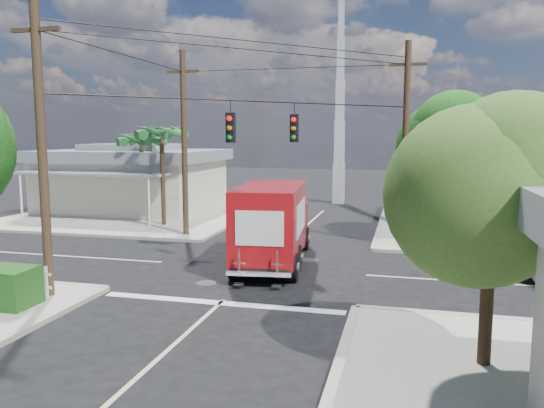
% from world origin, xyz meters
% --- Properties ---
extents(ground, '(120.00, 120.00, 0.00)m').
position_xyz_m(ground, '(0.00, 0.00, 0.00)').
color(ground, black).
rests_on(ground, ground).
extents(sidewalk_ne, '(14.12, 14.12, 0.14)m').
position_xyz_m(sidewalk_ne, '(10.88, 10.88, 0.07)').
color(sidewalk_ne, '#A49F94').
rests_on(sidewalk_ne, ground).
extents(sidewalk_nw, '(14.12, 14.12, 0.14)m').
position_xyz_m(sidewalk_nw, '(-10.88, 10.88, 0.07)').
color(sidewalk_nw, '#A49F94').
rests_on(sidewalk_nw, ground).
extents(road_markings, '(32.00, 32.00, 0.01)m').
position_xyz_m(road_markings, '(0.00, -1.47, 0.01)').
color(road_markings, beige).
rests_on(road_markings, ground).
extents(building_nw, '(10.80, 10.20, 4.30)m').
position_xyz_m(building_nw, '(-12.00, 12.46, 2.22)').
color(building_nw, beige).
rests_on(building_nw, sidewalk_nw).
extents(radio_tower, '(0.80, 0.80, 17.00)m').
position_xyz_m(radio_tower, '(0.50, 20.00, 5.64)').
color(radio_tower, silver).
rests_on(radio_tower, ground).
extents(tree_ne_front, '(4.21, 4.14, 6.66)m').
position_xyz_m(tree_ne_front, '(7.21, 6.76, 4.77)').
color(tree_ne_front, '#422D1C').
rests_on(tree_ne_front, sidewalk_ne).
extents(tree_ne_back, '(3.77, 3.66, 5.82)m').
position_xyz_m(tree_ne_back, '(9.81, 8.96, 4.19)').
color(tree_ne_back, '#422D1C').
rests_on(tree_ne_back, sidewalk_ne).
extents(tree_se, '(3.67, 3.54, 5.62)m').
position_xyz_m(tree_se, '(7.01, -7.24, 4.04)').
color(tree_se, '#422D1C').
rests_on(tree_se, sidewalk_se).
extents(palm_nw_front, '(3.01, 3.08, 5.59)m').
position_xyz_m(palm_nw_front, '(-7.50, 7.50, 5.04)').
color(palm_nw_front, '#422D1C').
rests_on(palm_nw_front, sidewalk_nw).
extents(palm_nw_back, '(3.01, 3.08, 5.19)m').
position_xyz_m(palm_nw_back, '(-9.50, 9.00, 4.67)').
color(palm_nw_back, '#422D1C').
rests_on(palm_nw_back, sidewalk_nw).
extents(utility_poles, '(12.00, 10.68, 9.00)m').
position_xyz_m(utility_poles, '(-1.58, 1.60, 4.67)').
color(utility_poles, '#473321').
rests_on(utility_poles, ground).
extents(vending_boxes, '(1.90, 0.50, 1.10)m').
position_xyz_m(vending_boxes, '(6.50, 6.20, 0.69)').
color(vending_boxes, red).
rests_on(vending_boxes, sidewalk_ne).
extents(delivery_truck, '(2.98, 7.42, 3.13)m').
position_xyz_m(delivery_truck, '(0.34, 0.87, 1.59)').
color(delivery_truck, black).
rests_on(delivery_truck, ground).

